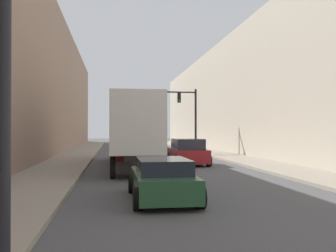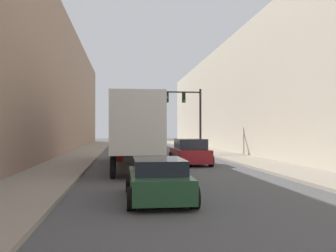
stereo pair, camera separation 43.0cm
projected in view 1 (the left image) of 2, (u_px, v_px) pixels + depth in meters
The scene contains 8 objects.
sidewalk_right at pixel (225, 156), 31.23m from camera, with size 3.06×80.00×0.15m.
sidewalk_left at pixel (74, 157), 29.43m from camera, with size 3.06×80.00×0.15m.
building_right at pixel (276, 90), 31.95m from camera, with size 6.00×80.00×11.27m.
building_left at pixel (14, 76), 28.84m from camera, with size 6.00×80.00×12.77m.
semi_truck at pixel (131, 130), 22.38m from camera, with size 2.50×12.96×3.98m.
sedan_car at pixel (162, 180), 11.86m from camera, with size 2.01×4.30×1.31m.
suv_car at pixel (187, 152), 24.08m from camera, with size 2.24×4.64×1.66m.
traffic_signal_gantry at pixel (177, 107), 34.38m from camera, with size 6.34×0.35×6.00m.
Camera 1 is at (-3.13, -0.22, 2.21)m, focal length 40.00 mm.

